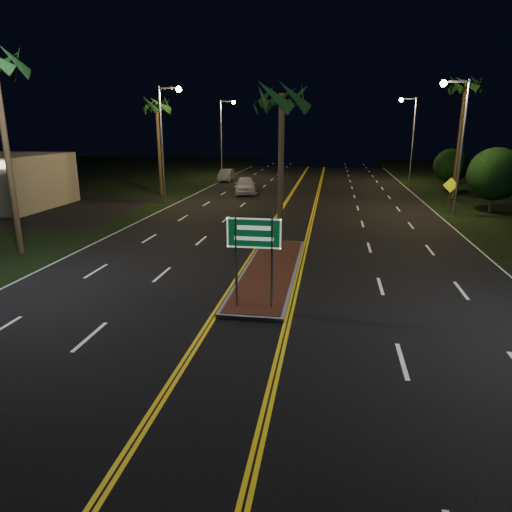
% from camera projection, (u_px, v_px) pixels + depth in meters
% --- Properties ---
extents(ground, '(120.00, 120.00, 0.00)m').
position_uv_depth(ground, '(237.00, 348.00, 12.90)').
color(ground, black).
rests_on(ground, ground).
extents(median_island, '(2.25, 10.25, 0.17)m').
position_uv_depth(median_island, '(270.00, 271.00, 19.52)').
color(median_island, gray).
rests_on(median_island, ground).
extents(highway_sign, '(1.80, 0.08, 3.20)m').
position_uv_depth(highway_sign, '(254.00, 242.00, 14.90)').
color(highway_sign, gray).
rests_on(highway_sign, ground).
extents(streetlight_left_mid, '(1.91, 0.44, 9.00)m').
position_uv_depth(streetlight_left_mid, '(166.00, 131.00, 35.78)').
color(streetlight_left_mid, gray).
rests_on(streetlight_left_mid, ground).
extents(streetlight_left_far, '(1.91, 0.44, 9.00)m').
position_uv_depth(streetlight_left_far, '(224.00, 129.00, 54.76)').
color(streetlight_left_far, gray).
rests_on(streetlight_left_far, ground).
extents(streetlight_right_mid, '(1.91, 0.44, 9.00)m').
position_uv_depth(streetlight_right_mid, '(457.00, 132.00, 30.56)').
color(streetlight_right_mid, gray).
rests_on(streetlight_right_mid, ground).
extents(streetlight_right_far, '(1.91, 0.44, 9.00)m').
position_uv_depth(streetlight_right_far, '(410.00, 130.00, 49.54)').
color(streetlight_right_far, gray).
rests_on(streetlight_right_far, ground).
extents(palm_median, '(2.40, 2.40, 8.30)m').
position_uv_depth(palm_median, '(282.00, 98.00, 20.87)').
color(palm_median, '#382819').
rests_on(palm_median, ground).
extents(palm_left_far, '(2.40, 2.40, 8.80)m').
position_uv_depth(palm_left_far, '(157.00, 106.00, 39.34)').
color(palm_left_far, '#382819').
rests_on(palm_left_far, ground).
extents(palm_right_far, '(2.40, 2.40, 10.30)m').
position_uv_depth(palm_right_far, '(466.00, 86.00, 36.85)').
color(palm_right_far, '#382819').
rests_on(palm_right_far, ground).
extents(shrub_mid, '(3.78, 3.78, 4.62)m').
position_uv_depth(shrub_mid, '(495.00, 174.00, 32.74)').
color(shrub_mid, '#382819').
rests_on(shrub_mid, ground).
extents(shrub_far, '(3.24, 3.24, 3.96)m').
position_uv_depth(shrub_far, '(451.00, 166.00, 44.26)').
color(shrub_far, '#382819').
rests_on(shrub_far, ground).
extents(car_near, '(3.27, 5.82, 1.83)m').
position_uv_depth(car_near, '(245.00, 184.00, 42.16)').
color(car_near, silver).
rests_on(car_near, ground).
extents(car_far, '(2.15, 4.65, 1.52)m').
position_uv_depth(car_far, '(226.00, 174.00, 52.03)').
color(car_far, '#B1B1BB').
rests_on(car_far, ground).
extents(warning_sign, '(1.07, 0.12, 2.54)m').
position_uv_depth(warning_sign, '(450.00, 190.00, 32.50)').
color(warning_sign, gray).
rests_on(warning_sign, ground).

